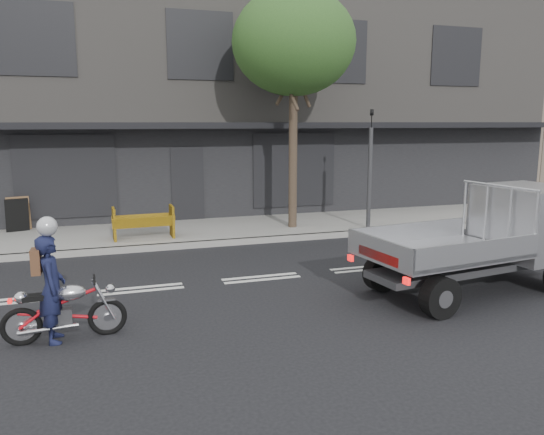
% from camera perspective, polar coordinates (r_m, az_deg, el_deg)
% --- Properties ---
extents(ground, '(80.00, 80.00, 0.00)m').
position_cam_1_polar(ground, '(10.92, -1.17, -6.56)').
color(ground, black).
rests_on(ground, ground).
extents(sidewalk, '(32.00, 3.20, 0.15)m').
position_cam_1_polar(sidewalk, '(15.33, -6.19, -1.40)').
color(sidewalk, gray).
rests_on(sidewalk, ground).
extents(kerb, '(32.00, 0.20, 0.15)m').
position_cam_1_polar(kerb, '(13.80, -4.85, -2.68)').
color(kerb, gray).
rests_on(kerb, ground).
extents(building_main, '(26.00, 10.00, 8.00)m').
position_cam_1_polar(building_main, '(21.54, -10.02, 12.35)').
color(building_main, slate).
rests_on(building_main, ground).
extents(street_tree, '(3.40, 3.40, 6.74)m').
position_cam_1_polar(street_tree, '(15.28, 2.35, 18.23)').
color(street_tree, '#382B21').
rests_on(street_tree, ground).
extents(traffic_light_pole, '(0.12, 0.12, 3.50)m').
position_cam_1_polar(traffic_light_pole, '(15.25, 10.46, 4.42)').
color(traffic_light_pole, '#2D2D30').
rests_on(traffic_light_pole, ground).
extents(motorcycle, '(1.75, 0.51, 0.90)m').
position_cam_1_polar(motorcycle, '(8.41, -21.41, -9.19)').
color(motorcycle, black).
rests_on(motorcycle, ground).
extents(rider, '(0.40, 0.59, 1.58)m').
position_cam_1_polar(rider, '(8.32, -22.60, -7.09)').
color(rider, '#141737').
rests_on(rider, ground).
extents(flatbed_ute, '(4.55, 2.31, 2.02)m').
position_cam_1_polar(flatbed_ute, '(11.22, 24.50, -0.98)').
color(flatbed_ute, black).
rests_on(flatbed_ute, ground).
extents(construction_barrier, '(1.60, 0.69, 0.88)m').
position_cam_1_polar(construction_barrier, '(13.96, -13.59, -0.63)').
color(construction_barrier, '#EBA60C').
rests_on(construction_barrier, sidewalk).
extents(sandwich_board, '(0.68, 0.53, 0.94)m').
position_cam_1_polar(sandwich_board, '(16.20, -25.73, 0.23)').
color(sandwich_board, black).
rests_on(sandwich_board, sidewalk).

